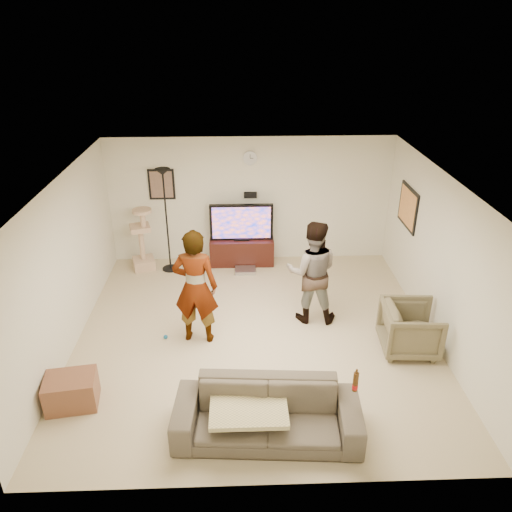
{
  "coord_description": "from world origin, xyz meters",
  "views": [
    {
      "loc": [
        -0.22,
        -6.4,
        4.55
      ],
      "look_at": [
        0.02,
        0.2,
        1.29
      ],
      "focal_mm": 34.63,
      "sensor_mm": 36.0,
      "label": 1
    }
  ],
  "objects_px": {
    "floor_lamp": "(167,221)",
    "armchair": "(410,329)",
    "person_left": "(195,287)",
    "sofa": "(267,414)",
    "side_table": "(72,391)",
    "cat_tree": "(141,239)",
    "tv_stand": "(242,251)",
    "beer_bottle": "(356,382)",
    "tv": "(241,222)",
    "person_right": "(312,272)"
  },
  "relations": [
    {
      "from": "floor_lamp",
      "to": "armchair",
      "type": "bearing_deg",
      "value": -35.29
    },
    {
      "from": "person_left",
      "to": "sofa",
      "type": "xyz_separation_m",
      "value": [
        0.96,
        -1.98,
        -0.6
      ]
    },
    {
      "from": "sofa",
      "to": "side_table",
      "type": "relative_size",
      "value": 3.47
    },
    {
      "from": "cat_tree",
      "to": "person_left",
      "type": "xyz_separation_m",
      "value": [
        1.24,
        -2.41,
        0.28
      ]
    },
    {
      "from": "floor_lamp",
      "to": "cat_tree",
      "type": "height_order",
      "value": "floor_lamp"
    },
    {
      "from": "tv_stand",
      "to": "beer_bottle",
      "type": "xyz_separation_m",
      "value": [
        1.26,
        -4.54,
        0.5
      ]
    },
    {
      "from": "floor_lamp",
      "to": "beer_bottle",
      "type": "height_order",
      "value": "floor_lamp"
    },
    {
      "from": "tv",
      "to": "floor_lamp",
      "type": "height_order",
      "value": "floor_lamp"
    },
    {
      "from": "tv_stand",
      "to": "side_table",
      "type": "xyz_separation_m",
      "value": [
        -2.22,
        -3.94,
        -0.05
      ]
    },
    {
      "from": "person_right",
      "to": "armchair",
      "type": "xyz_separation_m",
      "value": [
        1.35,
        -0.9,
        -0.49
      ]
    },
    {
      "from": "side_table",
      "to": "beer_bottle",
      "type": "bearing_deg",
      "value": -9.72
    },
    {
      "from": "person_right",
      "to": "beer_bottle",
      "type": "height_order",
      "value": "person_right"
    },
    {
      "from": "armchair",
      "to": "side_table",
      "type": "distance_m",
      "value": 4.78
    },
    {
      "from": "person_right",
      "to": "armchair",
      "type": "distance_m",
      "value": 1.7
    },
    {
      "from": "person_right",
      "to": "tv",
      "type": "bearing_deg",
      "value": -55.16
    },
    {
      "from": "floor_lamp",
      "to": "beer_bottle",
      "type": "relative_size",
      "value": 8.15
    },
    {
      "from": "tv_stand",
      "to": "person_left",
      "type": "xyz_separation_m",
      "value": [
        -0.7,
        -2.56,
        0.65
      ]
    },
    {
      "from": "person_right",
      "to": "armchair",
      "type": "bearing_deg",
      "value": 152.84
    },
    {
      "from": "person_right",
      "to": "sofa",
      "type": "distance_m",
      "value": 2.68
    },
    {
      "from": "person_left",
      "to": "person_right",
      "type": "bearing_deg",
      "value": -157.34
    },
    {
      "from": "cat_tree",
      "to": "person_left",
      "type": "bearing_deg",
      "value": -62.82
    },
    {
      "from": "tv_stand",
      "to": "person_left",
      "type": "height_order",
      "value": "person_left"
    },
    {
      "from": "tv_stand",
      "to": "cat_tree",
      "type": "bearing_deg",
      "value": -175.8
    },
    {
      "from": "armchair",
      "to": "sofa",
      "type": "bearing_deg",
      "value": 129.45
    },
    {
      "from": "floor_lamp",
      "to": "armchair",
      "type": "relative_size",
      "value": 2.49
    },
    {
      "from": "tv",
      "to": "sofa",
      "type": "bearing_deg",
      "value": -86.82
    },
    {
      "from": "cat_tree",
      "to": "sofa",
      "type": "bearing_deg",
      "value": -63.46
    },
    {
      "from": "side_table",
      "to": "tv_stand",
      "type": "bearing_deg",
      "value": 60.61
    },
    {
      "from": "floor_lamp",
      "to": "side_table",
      "type": "height_order",
      "value": "floor_lamp"
    },
    {
      "from": "floor_lamp",
      "to": "person_left",
      "type": "xyz_separation_m",
      "value": [
        0.71,
        -2.34,
        -0.1
      ]
    },
    {
      "from": "cat_tree",
      "to": "person_left",
      "type": "relative_size",
      "value": 0.69
    },
    {
      "from": "tv_stand",
      "to": "floor_lamp",
      "type": "xyz_separation_m",
      "value": [
        -1.41,
        -0.22,
        0.76
      ]
    },
    {
      "from": "floor_lamp",
      "to": "beer_bottle",
      "type": "xyz_separation_m",
      "value": [
        2.67,
        -4.32,
        -0.25
      ]
    },
    {
      "from": "person_left",
      "to": "sofa",
      "type": "height_order",
      "value": "person_left"
    },
    {
      "from": "person_left",
      "to": "person_right",
      "type": "relative_size",
      "value": 1.06
    },
    {
      "from": "cat_tree",
      "to": "person_right",
      "type": "relative_size",
      "value": 0.73
    },
    {
      "from": "cat_tree",
      "to": "person_left",
      "type": "height_order",
      "value": "person_left"
    },
    {
      "from": "cat_tree",
      "to": "person_right",
      "type": "bearing_deg",
      "value": -32.05
    },
    {
      "from": "tv",
      "to": "tv_stand",
      "type": "bearing_deg",
      "value": 0.0
    },
    {
      "from": "tv_stand",
      "to": "side_table",
      "type": "height_order",
      "value": "tv_stand"
    },
    {
      "from": "floor_lamp",
      "to": "sofa",
      "type": "bearing_deg",
      "value": -68.93
    },
    {
      "from": "tv_stand",
      "to": "sofa",
      "type": "xyz_separation_m",
      "value": [
        0.25,
        -4.54,
        0.06
      ]
    },
    {
      "from": "person_right",
      "to": "sofa",
      "type": "xyz_separation_m",
      "value": [
        -0.85,
        -2.49,
        -0.54
      ]
    },
    {
      "from": "tv_stand",
      "to": "person_left",
      "type": "relative_size",
      "value": 0.69
    },
    {
      "from": "sofa",
      "to": "beer_bottle",
      "type": "xyz_separation_m",
      "value": [
        1.01,
        0.0,
        0.44
      ]
    },
    {
      "from": "tv",
      "to": "beer_bottle",
      "type": "bearing_deg",
      "value": -74.48
    },
    {
      "from": "cat_tree",
      "to": "beer_bottle",
      "type": "xyz_separation_m",
      "value": [
        3.2,
        -4.39,
        0.13
      ]
    },
    {
      "from": "floor_lamp",
      "to": "person_right",
      "type": "xyz_separation_m",
      "value": [
        2.51,
        -1.83,
        -0.16
      ]
    },
    {
      "from": "sofa",
      "to": "beer_bottle",
      "type": "height_order",
      "value": "beer_bottle"
    },
    {
      "from": "beer_bottle",
      "to": "side_table",
      "type": "distance_m",
      "value": 3.57
    }
  ]
}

